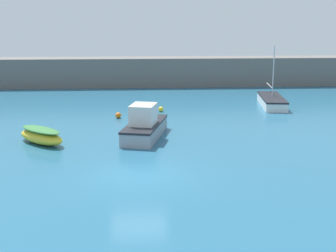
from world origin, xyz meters
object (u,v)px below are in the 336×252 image
object	(u,v)px
rowboat_with_red_cover	(41,136)
mooring_buoy_orange	(118,115)
mooring_buoy_yellow	(161,109)
sailboat_short_mast	(272,101)
motorboat_with_cabin	(144,126)

from	to	relation	value
rowboat_with_red_cover	mooring_buoy_orange	world-z (taller)	rowboat_with_red_cover
mooring_buoy_orange	mooring_buoy_yellow	bearing A→B (deg)	34.20
rowboat_with_red_cover	mooring_buoy_orange	bearing A→B (deg)	101.18
sailboat_short_mast	mooring_buoy_orange	distance (m)	12.37
mooring_buoy_yellow	sailboat_short_mast	bearing A→B (deg)	10.77
sailboat_short_mast	rowboat_with_red_cover	xyz separation A→B (m)	(-15.76, -10.06, 0.06)
sailboat_short_mast	rowboat_with_red_cover	world-z (taller)	sailboat_short_mast
sailboat_short_mast	mooring_buoy_yellow	size ratio (longest dim) A/B	15.53
rowboat_with_red_cover	mooring_buoy_orange	size ratio (longest dim) A/B	8.32
sailboat_short_mast	rowboat_with_red_cover	bearing A→B (deg)	-50.55
mooring_buoy_orange	motorboat_with_cabin	bearing A→B (deg)	-72.03
sailboat_short_mast	motorboat_with_cabin	world-z (taller)	sailboat_short_mast
sailboat_short_mast	mooring_buoy_orange	bearing A→B (deg)	-65.56
mooring_buoy_orange	sailboat_short_mast	bearing A→B (deg)	17.55
mooring_buoy_orange	mooring_buoy_yellow	xyz separation A→B (m)	(3.04, 2.06, -0.01)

